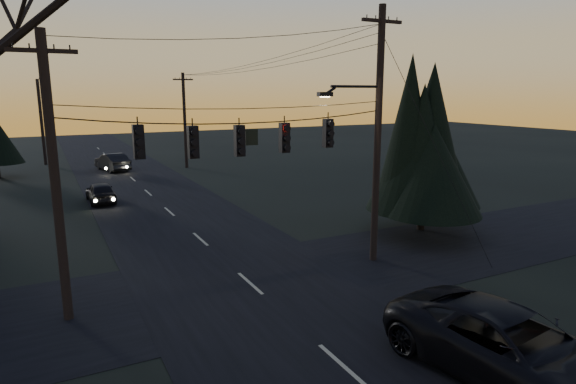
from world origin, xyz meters
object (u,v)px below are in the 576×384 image
utility_pole_left (69,319)px  utility_pole_far_l (46,165)px  sedan_oncoming_b (112,162)px  suv_near (510,347)px  utility_pole_far_r (187,168)px  sedan_oncoming_a (101,192)px  utility_pole_right (373,260)px  evergreen_right (425,142)px

utility_pole_left → utility_pole_far_l: bearing=90.0°
utility_pole_left → sedan_oncoming_b: utility_pole_left is taller
suv_near → sedan_oncoming_b: size_ratio=1.32×
utility_pole_left → utility_pole_far_r: (11.50, 28.00, 0.00)m
sedan_oncoming_b → utility_pole_far_l: bearing=-66.1°
utility_pole_far_r → sedan_oncoming_a: size_ratio=2.25×
suv_near → sedan_oncoming_b: suv_near is taller
utility_pole_right → sedan_oncoming_a: utility_pole_right is taller
utility_pole_far_r → suv_near: size_ratio=1.39×
utility_pole_far_r → utility_pole_far_l: (-11.50, 8.00, 0.00)m
evergreen_right → sedan_oncoming_a: size_ratio=2.03×
sedan_oncoming_a → utility_pole_left: bearing=78.9°
utility_pole_far_r → sedan_oncoming_a: (-8.70, -11.59, 0.64)m
suv_near → sedan_oncoming_a: suv_near is taller
utility_pole_left → evergreen_right: 17.11m
suv_near → utility_pole_left: bearing=130.7°
sedan_oncoming_b → sedan_oncoming_a: bearing=65.8°
utility_pole_left → evergreen_right: (16.34, 2.51, 4.42)m
utility_pole_left → utility_pole_far_l: 36.00m
utility_pole_right → evergreen_right: (4.84, 2.51, 4.42)m
utility_pole_right → suv_near: 8.67m
utility_pole_far_r → sedan_oncoming_b: size_ratio=1.84×
utility_pole_right → utility_pole_left: (-11.50, 0.00, 0.00)m
utility_pole_far_l → sedan_oncoming_a: size_ratio=2.12×
evergreen_right → sedan_oncoming_b: 29.17m
utility_pole_far_r → sedan_oncoming_a: 14.50m
utility_pole_left → sedan_oncoming_a: bearing=80.3°
utility_pole_far_l → sedan_oncoming_b: utility_pole_far_l is taller
utility_pole_left → sedan_oncoming_b: (5.20, 29.23, 0.76)m
utility_pole_right → utility_pole_far_r: 28.00m
utility_pole_far_l → suv_near: 45.26m
utility_pole_far_r → utility_pole_far_l: utility_pole_far_r is taller
suv_near → sedan_oncoming_b: 37.75m
utility_pole_far_l → evergreen_right: evergreen_right is taller
utility_pole_right → utility_pole_left: size_ratio=1.18×
utility_pole_far_l → utility_pole_far_r: bearing=-34.8°
suv_near → sedan_oncoming_a: (-6.40, 24.73, -0.21)m
utility_pole_far_r → utility_pole_right: bearing=-90.0°
utility_pole_right → sedan_oncoming_b: size_ratio=2.16×
utility_pole_left → utility_pole_right: bearing=0.0°
sedan_oncoming_a → sedan_oncoming_b: size_ratio=0.82×
utility_pole_right → utility_pole_far_l: size_ratio=1.25×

